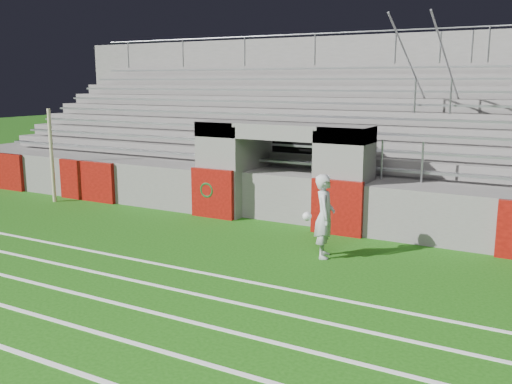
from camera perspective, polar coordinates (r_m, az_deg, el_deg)
The scene contains 6 objects.
ground at distance 12.36m, azimuth -4.93°, elevation -6.32°, with size 90.00×90.00×0.00m, color #174D0C.
field_post at distance 18.56m, azimuth -19.76°, elevation 3.43°, with size 0.11×0.11×2.87m, color #BCB18C.
field_markings at distance 8.97m, azimuth -23.74°, elevation -14.12°, with size 28.00×8.09×0.01m.
stadium_structure at distance 19.05m, azimuth 8.62°, elevation 4.31°, with size 26.00×8.48×5.42m.
goalkeeper_with_ball at distance 12.06m, azimuth 6.85°, elevation -2.41°, with size 0.77×0.76×1.78m.
hose_coil at distance 15.59m, azimuth -4.86°, elevation 0.25°, with size 0.49×0.14×0.50m.
Camera 1 is at (6.68, -9.74, 3.67)m, focal length 40.00 mm.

